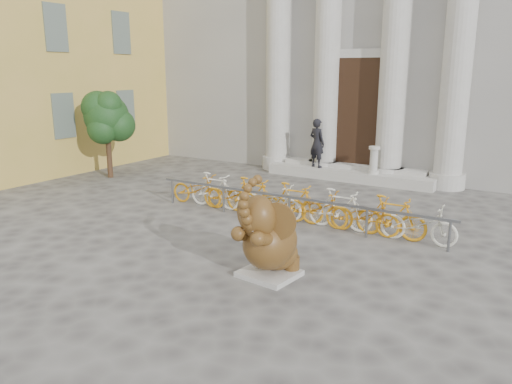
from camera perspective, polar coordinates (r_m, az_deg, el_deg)
The scene contains 9 objects.
ground at distance 10.22m, azimuth -8.96°, elevation -8.16°, with size 80.00×80.00×0.00m, color #474442.
classical_building at distance 23.05m, azimuth 16.64°, elevation 18.70°, with size 22.00×10.70×12.00m.
entrance_steps at distance 18.05m, azimuth 10.70°, elevation 2.00°, with size 6.00×1.20×0.36m, color #A8A59E.
ochre_building at distance 23.42m, azimuth -25.24°, elevation 17.95°, with size 8.00×14.00×12.00m, color tan.
elephant_statue at distance 9.28m, azimuth 1.43°, elevation -5.50°, with size 1.34×1.53×2.00m.
bike_rack at distance 12.76m, azimuth 4.36°, elevation -1.20°, with size 8.09×0.53×1.00m.
tree at distance 18.53m, azimuth -16.69°, elevation 8.15°, with size 1.78×1.63×3.09m.
pedestrian at distance 18.13m, azimuth 6.98°, elevation 5.57°, with size 0.64×0.42×1.75m, color black.
balustrade_post at distance 17.36m, azimuth 13.31°, elevation 3.45°, with size 0.38×0.38×0.93m.
Camera 1 is at (6.25, -7.15, 3.79)m, focal length 35.00 mm.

